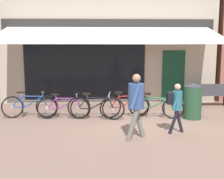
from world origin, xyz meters
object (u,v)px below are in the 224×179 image
at_px(bicycle_black, 96,108).
at_px(pedestrian_child, 176,102).
at_px(bicycle_green, 155,107).
at_px(pedestrian_adult, 136,100).
at_px(park_bench, 208,94).
at_px(bicycle_purple, 64,107).
at_px(bicycle_red, 125,106).
at_px(litter_bin, 193,101).
at_px(bicycle_blue, 29,106).

bearing_deg(bicycle_black, pedestrian_child, -25.59).
height_order(bicycle_green, pedestrian_adult, pedestrian_adult).
bearing_deg(bicycle_black, park_bench, 31.97).
relative_size(bicycle_purple, bicycle_red, 1.01).
height_order(bicycle_green, litter_bin, litter_bin).
xyz_separation_m(bicycle_black, litter_bin, (3.05, 0.04, 0.19)).
relative_size(litter_bin, park_bench, 0.71).
bearing_deg(bicycle_black, bicycle_green, 12.50).
bearing_deg(bicycle_purple, pedestrian_adult, -45.40).
xyz_separation_m(bicycle_red, pedestrian_adult, (0.09, -2.11, 0.60)).
distance_m(bicycle_purple, bicycle_red, 1.95).
bearing_deg(pedestrian_adult, litter_bin, 35.26).
distance_m(pedestrian_child, park_bench, 3.91).
distance_m(bicycle_blue, pedestrian_adult, 3.91).
height_order(bicycle_purple, pedestrian_adult, pedestrian_adult).
relative_size(bicycle_purple, bicycle_black, 0.94).
bearing_deg(bicycle_green, bicycle_blue, -166.44).
relative_size(bicycle_black, bicycle_green, 1.04).
height_order(bicycle_black, bicycle_red, bicycle_red).
bearing_deg(bicycle_black, pedestrian_adult, -52.45).
bearing_deg(bicycle_black, bicycle_red, 23.35).
height_order(bicycle_red, litter_bin, litter_bin).
distance_m(pedestrian_adult, litter_bin, 2.80).
bearing_deg(pedestrian_child, bicycle_purple, 153.22).
relative_size(bicycle_black, pedestrian_adult, 1.11).
xyz_separation_m(bicycle_black, bicycle_green, (1.89, 0.13, -0.01)).
relative_size(bicycle_green, park_bench, 1.08).
bearing_deg(pedestrian_adult, bicycle_purple, 126.62).
xyz_separation_m(bicycle_blue, bicycle_red, (3.06, -0.11, 0.01)).
distance_m(bicycle_purple, bicycle_black, 1.03).
xyz_separation_m(pedestrian_child, park_bench, (2.12, 3.27, -0.36)).
height_order(bicycle_purple, pedestrian_child, pedestrian_child).
distance_m(bicycle_purple, park_bench, 5.50).
relative_size(bicycle_purple, litter_bin, 1.49).
distance_m(bicycle_blue, bicycle_black, 2.15).
relative_size(bicycle_blue, bicycle_purple, 1.05).
height_order(bicycle_purple, bicycle_black, bicycle_black).
bearing_deg(park_bench, bicycle_black, -156.65).
relative_size(pedestrian_adult, pedestrian_child, 1.23).
xyz_separation_m(pedestrian_adult, park_bench, (3.21, 3.69, -0.52)).
bearing_deg(bicycle_purple, litter_bin, -2.31).
bearing_deg(bicycle_purple, pedestrian_child, -27.71).
distance_m(bicycle_blue, bicycle_purple, 1.13).
relative_size(bicycle_purple, pedestrian_adult, 1.04).
relative_size(bicycle_green, pedestrian_adult, 1.06).
relative_size(bicycle_red, park_bench, 1.05).
xyz_separation_m(bicycle_black, pedestrian_child, (2.12, -1.44, 0.44)).
distance_m(bicycle_black, bicycle_green, 1.90).
bearing_deg(bicycle_blue, pedestrian_child, -26.31).
xyz_separation_m(bicycle_purple, bicycle_red, (1.95, 0.05, 0.03)).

